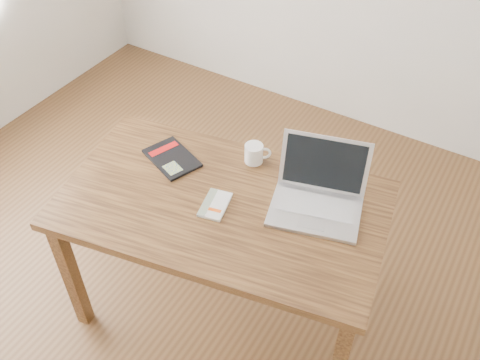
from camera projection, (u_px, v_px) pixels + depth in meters
The scene contains 6 objects.
room at pixel (132, 86), 1.78m from camera, with size 4.04×4.04×2.70m.
desk at pixel (223, 216), 2.29m from camera, with size 1.48×1.01×0.75m.
white_guidebook at pixel (215, 205), 2.21m from camera, with size 0.13×0.18×0.01m.
black_guidebook at pixel (172, 158), 2.42m from camera, with size 0.30×0.25×0.01m.
laptop at pixel (318, 194), 2.19m from camera, with size 0.44×0.41×0.25m.
coffee_mug at pixel (255, 153), 2.38m from camera, with size 0.11×0.09×0.09m.
Camera 1 is at (1.02, -1.10, 2.35)m, focal length 40.00 mm.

